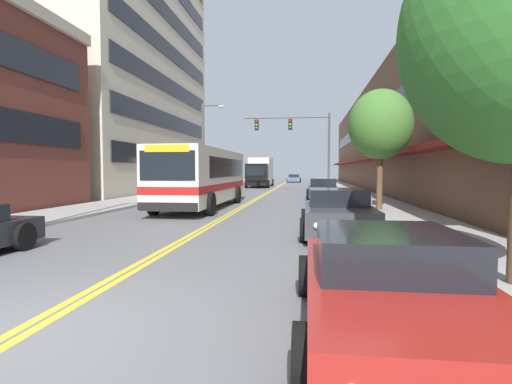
{
  "coord_description": "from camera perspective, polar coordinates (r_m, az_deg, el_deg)",
  "views": [
    {
      "loc": [
        3.4,
        -4.32,
        1.95
      ],
      "look_at": [
        0.12,
        20.99,
        0.53
      ],
      "focal_mm": 28.0,
      "sensor_mm": 36.0,
      "label": 1
    }
  ],
  "objects": [
    {
      "name": "sidewalk_left",
      "position": [
        42.69,
        -6.91,
        0.62
      ],
      "size": [
        3.29,
        106.0,
        0.13
      ],
      "color": "#9E9B96",
      "rests_on": "ground_plane"
    },
    {
      "name": "office_tower_left",
      "position": [
        41.63,
        -20.55,
        20.07
      ],
      "size": [
        12.08,
        24.47,
        28.37
      ],
      "color": "beige",
      "rests_on": "ground_plane"
    },
    {
      "name": "fire_hydrant",
      "position": [
        17.32,
        15.83,
        -1.63
      ],
      "size": [
        0.32,
        0.24,
        0.82
      ],
      "color": "#B7B7BC",
      "rests_on": "sidewalk_right"
    },
    {
      "name": "box_truck",
      "position": [
        46.09,
        0.6,
        2.85
      ],
      "size": [
        2.67,
        7.6,
        3.33
      ],
      "color": "black",
      "rests_on": "ground_plane"
    },
    {
      "name": "car_slate_blue_moving_lead",
      "position": [
        63.31,
        5.45,
        1.93
      ],
      "size": [
        2.17,
        4.59,
        1.24
      ],
      "color": "#475675",
      "rests_on": "ground_plane"
    },
    {
      "name": "ground_plane",
      "position": [
        41.51,
        2.69,
        0.48
      ],
      "size": [
        240.0,
        240.0,
        0.0
      ],
      "primitive_type": "plane",
      "color": "slate"
    },
    {
      "name": "sidewalk_right",
      "position": [
        41.53,
        12.56,
        0.5
      ],
      "size": [
        3.29,
        106.0,
        0.13
      ],
      "color": "#9E9B96",
      "rests_on": "ground_plane"
    },
    {
      "name": "street_lamp_left_far",
      "position": [
        33.66,
        -7.2,
        7.33
      ],
      "size": [
        1.94,
        0.28,
        7.41
      ],
      "color": "#47474C",
      "rests_on": "ground_plane"
    },
    {
      "name": "car_navy_parked_right_mid",
      "position": [
        26.81,
        9.53,
        0.31
      ],
      "size": [
        2.16,
        4.52,
        1.38
      ],
      "color": "#19234C",
      "rests_on": "ground_plane"
    },
    {
      "name": "car_dark_grey_parked_right_far",
      "position": [
        12.14,
        11.63,
        -3.07
      ],
      "size": [
        2.2,
        4.27,
        1.38
      ],
      "color": "#38383D",
      "rests_on": "ground_plane"
    },
    {
      "name": "car_red_parked_right_foreground",
      "position": [
        5.11,
        18.46,
        -12.66
      ],
      "size": [
        2.18,
        4.57,
        1.22
      ],
      "color": "maroon",
      "rests_on": "ground_plane"
    },
    {
      "name": "traffic_signal_mast",
      "position": [
        35.26,
        6.25,
        8.01
      ],
      "size": [
        7.51,
        0.38,
        6.85
      ],
      "color": "#47474C",
      "rests_on": "ground_plane"
    },
    {
      "name": "street_tree_right_mid",
      "position": [
        19.38,
        17.36,
        9.15
      ],
      "size": [
        2.91,
        2.91,
        5.51
      ],
      "color": "brown",
      "rests_on": "sidewalk_right"
    },
    {
      "name": "storefront_row_right",
      "position": [
        42.54,
        20.61,
        7.21
      ],
      "size": [
        9.1,
        68.0,
        10.2
      ],
      "color": "brown",
      "rests_on": "ground_plane"
    },
    {
      "name": "centre_line",
      "position": [
        41.51,
        2.69,
        0.49
      ],
      "size": [
        0.34,
        106.0,
        0.01
      ],
      "color": "yellow",
      "rests_on": "ground_plane"
    },
    {
      "name": "car_silver_parked_left_mid",
      "position": [
        37.57,
        -4.57,
        1.13
      ],
      "size": [
        2.09,
        4.25,
        1.32
      ],
      "color": "#B7B7BC",
      "rests_on": "ground_plane"
    },
    {
      "name": "city_bus",
      "position": [
        20.91,
        -7.47,
        2.4
      ],
      "size": [
        2.82,
        10.74,
        2.96
      ],
      "color": "silver",
      "rests_on": "ground_plane"
    }
  ]
}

